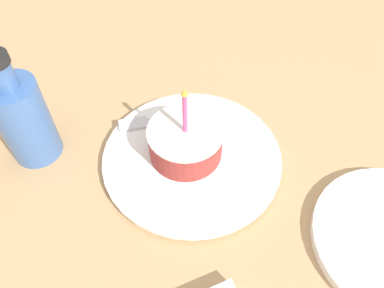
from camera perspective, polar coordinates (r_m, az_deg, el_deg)
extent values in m
cube|color=tan|center=(0.58, -0.18, -4.82)|extent=(2.40, 2.40, 0.04)
cylinder|color=white|center=(0.57, 0.00, -2.10)|extent=(0.26, 0.26, 0.02)
cylinder|color=white|center=(0.57, 0.00, -1.91)|extent=(0.27, 0.27, 0.01)
cylinder|color=#99332D|center=(0.55, -0.96, 0.23)|extent=(0.11, 0.11, 0.05)
cylinder|color=silver|center=(0.53, -0.99, 1.96)|extent=(0.11, 0.11, 0.00)
cylinder|color=#E04C8C|center=(0.50, -1.05, 4.68)|extent=(0.01, 0.01, 0.07)
cone|color=yellow|center=(0.47, -1.12, 7.93)|extent=(0.01, 0.01, 0.01)
cube|color=silver|center=(0.61, -0.97, 4.34)|extent=(0.04, 0.13, 0.00)
cube|color=silver|center=(0.61, -8.98, 3.02)|extent=(0.03, 0.05, 0.00)
cylinder|color=#3F66A5|center=(0.59, -24.13, 3.17)|extent=(0.07, 0.07, 0.13)
cylinder|color=#3F66A5|center=(0.53, -27.08, 9.30)|extent=(0.03, 0.03, 0.04)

